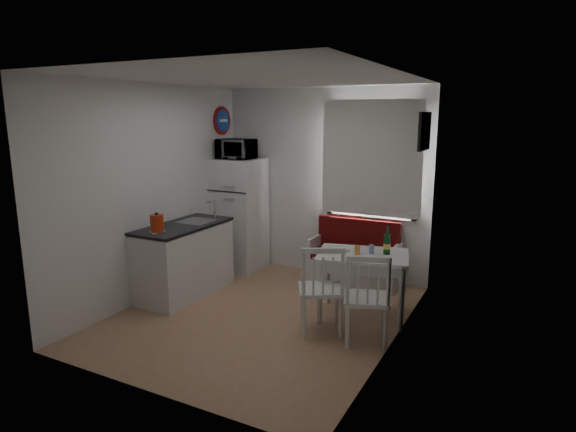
% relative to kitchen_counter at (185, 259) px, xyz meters
% --- Properties ---
extents(floor, '(3.00, 3.50, 0.02)m').
position_rel_kitchen_counter_xyz_m(floor, '(1.20, -0.16, -0.46)').
color(floor, '#A68058').
rests_on(floor, ground).
extents(ceiling, '(3.00, 3.50, 0.02)m').
position_rel_kitchen_counter_xyz_m(ceiling, '(1.20, -0.16, 2.14)').
color(ceiling, white).
rests_on(ceiling, wall_back).
extents(wall_back, '(3.00, 0.02, 2.60)m').
position_rel_kitchen_counter_xyz_m(wall_back, '(1.20, 1.59, 0.84)').
color(wall_back, white).
rests_on(wall_back, floor).
extents(wall_front, '(3.00, 0.02, 2.60)m').
position_rel_kitchen_counter_xyz_m(wall_front, '(1.20, -1.91, 0.84)').
color(wall_front, white).
rests_on(wall_front, floor).
extents(wall_left, '(0.02, 3.50, 2.60)m').
position_rel_kitchen_counter_xyz_m(wall_left, '(-0.30, -0.16, 0.84)').
color(wall_left, white).
rests_on(wall_left, floor).
extents(wall_right, '(0.02, 3.50, 2.60)m').
position_rel_kitchen_counter_xyz_m(wall_right, '(2.70, -0.16, 0.84)').
color(wall_right, white).
rests_on(wall_right, floor).
extents(window, '(1.22, 0.06, 1.47)m').
position_rel_kitchen_counter_xyz_m(window, '(1.90, 1.56, 1.17)').
color(window, silver).
rests_on(window, wall_back).
extents(curtain, '(1.35, 0.02, 1.50)m').
position_rel_kitchen_counter_xyz_m(curtain, '(1.90, 1.49, 1.22)').
color(curtain, white).
rests_on(curtain, wall_back).
extents(kitchen_counter, '(0.62, 1.32, 1.16)m').
position_rel_kitchen_counter_xyz_m(kitchen_counter, '(0.00, 0.00, 0.00)').
color(kitchen_counter, silver).
rests_on(kitchen_counter, floor).
extents(wall_sign, '(0.03, 0.40, 0.40)m').
position_rel_kitchen_counter_xyz_m(wall_sign, '(-0.27, 1.29, 1.69)').
color(wall_sign, '#193E98').
rests_on(wall_sign, wall_left).
extents(picture_frame, '(0.04, 0.52, 0.42)m').
position_rel_kitchen_counter_xyz_m(picture_frame, '(2.67, 0.94, 1.59)').
color(picture_frame, black).
rests_on(picture_frame, wall_right).
extents(bench, '(1.20, 0.46, 0.86)m').
position_rel_kitchen_counter_xyz_m(bench, '(1.77, 1.35, -0.17)').
color(bench, silver).
rests_on(bench, floor).
extents(dining_table, '(1.11, 0.90, 0.73)m').
position_rel_kitchen_counter_xyz_m(dining_table, '(2.21, 0.34, 0.20)').
color(dining_table, silver).
rests_on(dining_table, floor).
extents(chair_left, '(0.60, 0.61, 0.51)m').
position_rel_kitchen_counter_xyz_m(chair_left, '(1.96, -0.32, 0.14)').
color(chair_left, silver).
rests_on(chair_left, floor).
extents(chair_right, '(0.56, 0.56, 0.50)m').
position_rel_kitchen_counter_xyz_m(chair_right, '(2.45, -0.32, 0.12)').
color(chair_right, silver).
rests_on(chair_right, floor).
extents(fridge, '(0.65, 0.65, 1.62)m').
position_rel_kitchen_counter_xyz_m(fridge, '(0.02, 1.24, 0.35)').
color(fridge, white).
rests_on(fridge, floor).
extents(microwave, '(0.51, 0.34, 0.28)m').
position_rel_kitchen_counter_xyz_m(microwave, '(0.02, 1.19, 1.30)').
color(microwave, white).
rests_on(microwave, fridge).
extents(kettle, '(0.18, 0.18, 0.24)m').
position_rel_kitchen_counter_xyz_m(kettle, '(0.05, -0.51, 0.56)').
color(kettle, '#BA2D0E').
rests_on(kettle, kitchen_counter).
extents(wine_bottle, '(0.08, 0.08, 0.31)m').
position_rel_kitchen_counter_xyz_m(wine_bottle, '(2.45, 0.44, 0.43)').
color(wine_bottle, '#133D1D').
rests_on(wine_bottle, dining_table).
extents(drinking_glass_orange, '(0.06, 0.06, 0.10)m').
position_rel_kitchen_counter_xyz_m(drinking_glass_orange, '(2.16, 0.29, 0.33)').
color(drinking_glass_orange, orange).
rests_on(drinking_glass_orange, dining_table).
extents(drinking_glass_blue, '(0.06, 0.06, 0.10)m').
position_rel_kitchen_counter_xyz_m(drinking_glass_blue, '(2.29, 0.39, 0.33)').
color(drinking_glass_blue, '#728FC2').
rests_on(drinking_glass_blue, dining_table).
extents(plate, '(0.27, 0.27, 0.02)m').
position_rel_kitchen_counter_xyz_m(plate, '(1.91, 0.36, 0.29)').
color(plate, white).
rests_on(plate, dining_table).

